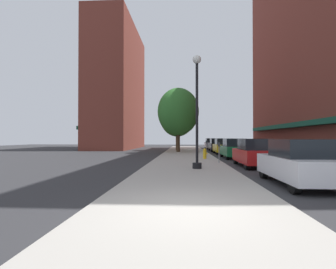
{
  "coord_description": "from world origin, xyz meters",
  "views": [
    {
      "loc": [
        -0.12,
        -5.92,
        1.7
      ],
      "look_at": [
        -1.71,
        19.71,
        2.04
      ],
      "focal_mm": 28.49,
      "sensor_mm": 36.0,
      "label": 1
    }
  ],
  "objects_px": {
    "parking_meter_near": "(219,150)",
    "parking_meter_far": "(206,146)",
    "tree_near": "(178,112)",
    "car_silver": "(211,144)",
    "tree_mid": "(177,116)",
    "car_white": "(299,163)",
    "car_green": "(234,149)",
    "car_black": "(217,145)",
    "lamppost": "(197,109)",
    "fire_hydrant": "(205,154)",
    "car_red": "(254,153)",
    "car_yellow": "(223,146)"
  },
  "relations": [
    {
      "from": "tree_mid",
      "to": "fire_hydrant",
      "type": "bearing_deg",
      "value": -80.71
    },
    {
      "from": "lamppost",
      "to": "car_silver",
      "type": "distance_m",
      "value": 27.9
    },
    {
      "from": "tree_near",
      "to": "car_silver",
      "type": "xyz_separation_m",
      "value": [
        4.84,
        11.26,
        -3.88
      ]
    },
    {
      "from": "car_green",
      "to": "car_black",
      "type": "distance_m",
      "value": 11.8
    },
    {
      "from": "tree_mid",
      "to": "car_white",
      "type": "height_order",
      "value": "tree_mid"
    },
    {
      "from": "car_yellow",
      "to": "parking_meter_far",
      "type": "bearing_deg",
      "value": -133.18
    },
    {
      "from": "tree_mid",
      "to": "car_silver",
      "type": "bearing_deg",
      "value": 48.11
    },
    {
      "from": "car_white",
      "to": "car_silver",
      "type": "xyz_separation_m",
      "value": [
        0.0,
        31.58,
        0.0
      ]
    },
    {
      "from": "fire_hydrant",
      "to": "car_silver",
      "type": "height_order",
      "value": "car_silver"
    },
    {
      "from": "car_red",
      "to": "car_black",
      "type": "relative_size",
      "value": 1.0
    },
    {
      "from": "parking_meter_far",
      "to": "car_red",
      "type": "distance_m",
      "value": 10.88
    },
    {
      "from": "fire_hydrant",
      "to": "tree_near",
      "type": "bearing_deg",
      "value": 102.97
    },
    {
      "from": "car_red",
      "to": "car_green",
      "type": "bearing_deg",
      "value": 87.81
    },
    {
      "from": "parking_meter_far",
      "to": "car_black",
      "type": "height_order",
      "value": "car_black"
    },
    {
      "from": "tree_mid",
      "to": "car_white",
      "type": "bearing_deg",
      "value": -78.87
    },
    {
      "from": "car_yellow",
      "to": "car_silver",
      "type": "xyz_separation_m",
      "value": [
        0.0,
        12.73,
        0.0
      ]
    },
    {
      "from": "tree_near",
      "to": "lamppost",
      "type": "bearing_deg",
      "value": -85.23
    },
    {
      "from": "parking_meter_near",
      "to": "parking_meter_far",
      "type": "xyz_separation_m",
      "value": [
        0.0,
        9.78,
        0.0
      ]
    },
    {
      "from": "parking_meter_near",
      "to": "car_green",
      "type": "xyz_separation_m",
      "value": [
        1.95,
        5.58,
        -0.14
      ]
    },
    {
      "from": "car_white",
      "to": "car_black",
      "type": "xyz_separation_m",
      "value": [
        0.0,
        24.46,
        0.0
      ]
    },
    {
      "from": "fire_hydrant",
      "to": "parking_meter_far",
      "type": "xyz_separation_m",
      "value": [
        0.63,
        6.33,
        0.43
      ]
    },
    {
      "from": "parking_meter_far",
      "to": "car_red",
      "type": "height_order",
      "value": "car_red"
    },
    {
      "from": "fire_hydrant",
      "to": "car_red",
      "type": "height_order",
      "value": "car_red"
    },
    {
      "from": "fire_hydrant",
      "to": "lamppost",
      "type": "bearing_deg",
      "value": -97.81
    },
    {
      "from": "parking_meter_near",
      "to": "lamppost",
      "type": "bearing_deg",
      "value": -116.36
    },
    {
      "from": "tree_near",
      "to": "parking_meter_near",
      "type": "bearing_deg",
      "value": -77.71
    },
    {
      "from": "car_white",
      "to": "car_yellow",
      "type": "bearing_deg",
      "value": 91.2
    },
    {
      "from": "parking_meter_far",
      "to": "car_yellow",
      "type": "height_order",
      "value": "car_yellow"
    },
    {
      "from": "car_yellow",
      "to": "car_green",
      "type": "bearing_deg",
      "value": -88.78
    },
    {
      "from": "car_red",
      "to": "car_yellow",
      "type": "distance_m",
      "value": 12.69
    },
    {
      "from": "tree_near",
      "to": "parking_meter_far",
      "type": "bearing_deg",
      "value": -50.16
    },
    {
      "from": "car_silver",
      "to": "car_red",
      "type": "bearing_deg",
      "value": -88.47
    },
    {
      "from": "fire_hydrant",
      "to": "car_black",
      "type": "height_order",
      "value": "car_black"
    },
    {
      "from": "car_green",
      "to": "fire_hydrant",
      "type": "bearing_deg",
      "value": -142.5
    },
    {
      "from": "fire_hydrant",
      "to": "car_green",
      "type": "bearing_deg",
      "value": 39.54
    },
    {
      "from": "tree_near",
      "to": "car_silver",
      "type": "height_order",
      "value": "tree_near"
    },
    {
      "from": "car_black",
      "to": "parking_meter_far",
      "type": "bearing_deg",
      "value": -104.74
    },
    {
      "from": "parking_meter_near",
      "to": "car_yellow",
      "type": "distance_m",
      "value": 11.93
    },
    {
      "from": "car_silver",
      "to": "tree_mid",
      "type": "bearing_deg",
      "value": -130.36
    },
    {
      "from": "car_green",
      "to": "car_yellow",
      "type": "bearing_deg",
      "value": 87.96
    },
    {
      "from": "lamppost",
      "to": "fire_hydrant",
      "type": "relative_size",
      "value": 7.47
    },
    {
      "from": "fire_hydrant",
      "to": "parking_meter_near",
      "type": "bearing_deg",
      "value": -79.66
    },
    {
      "from": "parking_meter_near",
      "to": "car_black",
      "type": "xyz_separation_m",
      "value": [
        1.95,
        17.38,
        -0.14
      ]
    },
    {
      "from": "car_yellow",
      "to": "lamppost",
      "type": "bearing_deg",
      "value": -101.95
    },
    {
      "from": "car_silver",
      "to": "fire_hydrant",
      "type": "bearing_deg",
      "value": -95.46
    },
    {
      "from": "lamppost",
      "to": "car_white",
      "type": "xyz_separation_m",
      "value": [
        3.47,
        -4.0,
        -2.39
      ]
    },
    {
      "from": "parking_meter_far",
      "to": "car_black",
      "type": "xyz_separation_m",
      "value": [
        1.95,
        7.59,
        -0.14
      ]
    },
    {
      "from": "tree_mid",
      "to": "car_black",
      "type": "bearing_deg",
      "value": -15.85
    },
    {
      "from": "car_silver",
      "to": "car_yellow",
      "type": "bearing_deg",
      "value": -88.47
    },
    {
      "from": "car_silver",
      "to": "parking_meter_near",
      "type": "bearing_deg",
      "value": -93.02
    }
  ]
}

